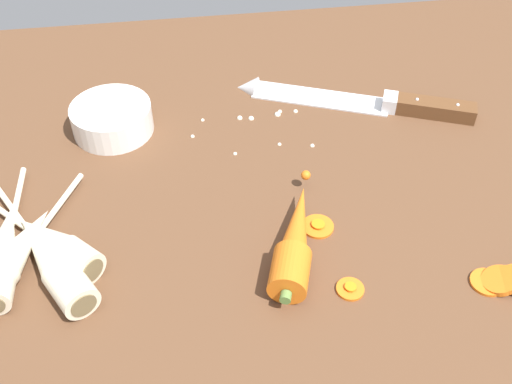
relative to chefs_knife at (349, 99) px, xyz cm
name	(u,v)px	position (x,y,z in cm)	size (l,w,h in cm)	color
ground_plane	(254,201)	(-16.31, -16.21, -2.65)	(120.00, 90.00, 4.00)	brown
chefs_knife	(349,99)	(0.00, 0.00, 0.00)	(33.52, 15.89, 4.18)	silver
whole_carrot	(295,240)	(-13.18, -27.07, 1.45)	(8.65, 19.00, 4.20)	orange
parsnip_front	(55,244)	(-39.56, -23.85, 1.33)	(14.90, 14.92, 4.00)	beige
parsnip_mid_left	(14,256)	(-43.82, -24.90, 1.33)	(11.28, 20.79, 4.00)	beige
parsnip_mid_right	(2,252)	(-45.13, -24.20, 1.33)	(4.06, 21.76, 4.00)	beige
parsnip_back	(51,260)	(-39.81, -26.02, 1.33)	(14.01, 21.39, 4.00)	beige
carrot_slice_stray_near	(350,288)	(-8.21, -33.04, -0.29)	(3.03, 3.03, 0.70)	orange
carrot_slice_stray_mid	(318,225)	(-9.71, -23.65, -0.29)	(3.75, 3.75, 0.70)	orange
prep_bowl	(112,118)	(-33.92, -1.69, 1.50)	(11.00, 11.00, 4.00)	white
mince_crumbs	(262,120)	(-13.29, -2.79, -0.29)	(16.50, 8.92, 0.90)	silver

